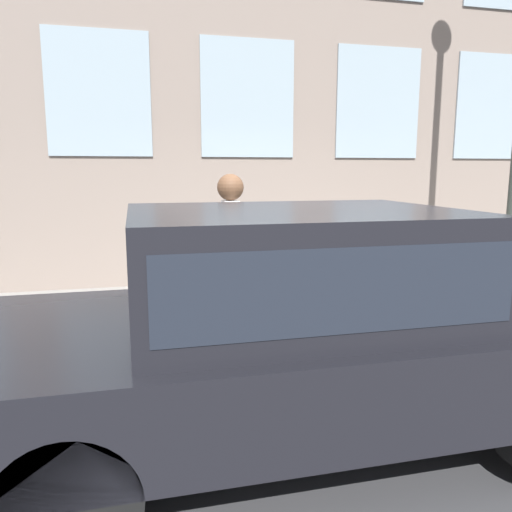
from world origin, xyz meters
TOP-DOWN VIEW (x-y plane):
  - ground_plane at (0.00, 0.00)m, footprint 80.00×80.00m
  - sidewalk at (1.55, 0.00)m, footprint 3.10×60.00m
  - fire_hydrant at (0.38, 0.28)m, footprint 0.29×0.42m
  - person at (0.59, 0.75)m, footprint 0.40×0.26m
  - parked_car_charcoal_near at (-1.23, 0.68)m, footprint 1.87×4.33m

SIDE VIEW (x-z plane):
  - ground_plane at x=0.00m, z-range 0.00..0.00m
  - sidewalk at x=1.55m, z-range 0.00..0.14m
  - fire_hydrant at x=0.38m, z-range 0.15..0.99m
  - parked_car_charcoal_near at x=-1.23m, z-range 0.08..1.65m
  - person at x=0.59m, z-range 0.31..1.95m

